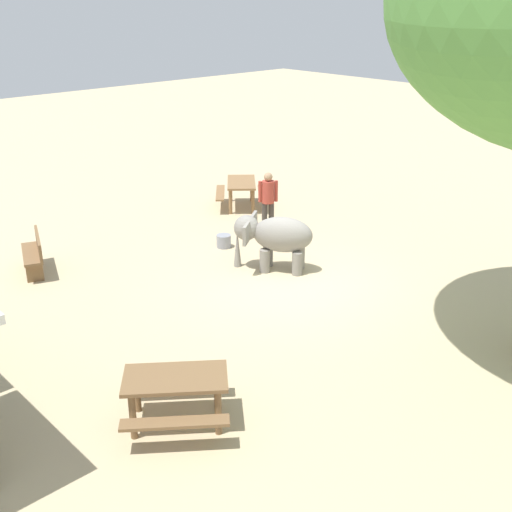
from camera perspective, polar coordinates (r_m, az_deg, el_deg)
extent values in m
plane|color=tan|center=(13.90, 3.56, -2.65)|extent=(60.00, 60.00, 0.00)
cylinder|color=gray|center=(14.45, 0.78, -0.42)|extent=(0.23, 0.23, 0.54)
cylinder|color=gray|center=(14.79, 1.07, 0.13)|extent=(0.23, 0.23, 0.54)
cylinder|color=gray|center=(14.33, 3.68, -0.67)|extent=(0.23, 0.23, 0.54)
cylinder|color=gray|center=(14.67, 3.90, -0.10)|extent=(0.23, 0.23, 0.54)
ellipsoid|color=gray|center=(14.34, 2.39, 1.92)|extent=(1.50, 1.33, 0.81)
sphere|color=gray|center=(14.46, -0.85, 2.54)|extent=(0.57, 0.57, 0.57)
cone|color=gray|center=(14.68, -1.66, 0.73)|extent=(0.18, 0.18, 0.91)
cube|color=gray|center=(14.09, -0.86, 2.00)|extent=(0.33, 0.42, 0.43)
cube|color=gray|center=(14.79, -0.20, 3.01)|extent=(0.33, 0.42, 0.43)
cylinder|color=#3F3833|center=(16.82, 1.37, 3.45)|extent=(0.14, 0.14, 0.82)
cylinder|color=#3F3833|center=(16.80, 0.76, 3.43)|extent=(0.14, 0.14, 0.82)
cylinder|color=#B23F33|center=(16.59, 1.08, 5.72)|extent=(0.32, 0.32, 0.58)
sphere|color=tan|center=(16.48, 1.09, 7.05)|extent=(0.22, 0.22, 0.22)
cylinder|color=#B23F33|center=(16.62, 1.80, 5.79)|extent=(0.09, 0.09, 0.55)
cylinder|color=#B23F33|center=(16.56, 0.36, 5.75)|extent=(0.09, 0.09, 0.55)
cube|color=brown|center=(15.21, -19.30, 0.19)|extent=(1.45, 0.89, 0.06)
cube|color=brown|center=(15.13, -18.77, 1.09)|extent=(1.32, 0.58, 0.40)
cube|color=brown|center=(14.81, -19.07, -1.38)|extent=(0.21, 0.36, 0.42)
cube|color=brown|center=(15.78, -19.30, 0.06)|extent=(0.21, 0.36, 0.42)
cube|color=olive|center=(18.76, -1.31, 6.56)|extent=(1.66, 1.59, 0.06)
cylinder|color=olive|center=(18.30, -0.27, 4.88)|extent=(0.10, 0.10, 0.72)
cylinder|color=olive|center=(18.30, -2.28, 4.86)|extent=(0.10, 0.10, 0.72)
cylinder|color=olive|center=(19.45, -0.38, 5.95)|extent=(0.10, 0.10, 0.72)
cylinder|color=olive|center=(19.44, -2.27, 5.92)|extent=(0.10, 0.10, 0.72)
cube|color=olive|center=(18.86, 0.59, 5.67)|extent=(1.29, 1.17, 0.05)
cube|color=olive|center=(18.85, -3.20, 5.62)|extent=(1.29, 1.17, 0.05)
cube|color=brown|center=(9.43, -7.20, -10.73)|extent=(1.56, 1.67, 0.06)
cylinder|color=brown|center=(9.44, -10.90, -13.84)|extent=(0.10, 0.10, 0.72)
cylinder|color=brown|center=(9.96, -10.54, -11.67)|extent=(0.10, 0.10, 0.72)
cylinder|color=brown|center=(9.37, -3.38, -13.70)|extent=(0.10, 0.10, 0.72)
cylinder|color=brown|center=(9.90, -3.48, -11.52)|extent=(0.10, 0.10, 0.72)
cube|color=brown|center=(9.10, -7.24, -14.50)|extent=(1.12, 1.32, 0.05)
cube|color=brown|center=(10.12, -6.99, -10.29)|extent=(1.12, 1.32, 0.05)
cylinder|color=gray|center=(15.91, -2.88, 1.34)|extent=(0.36, 0.36, 0.32)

